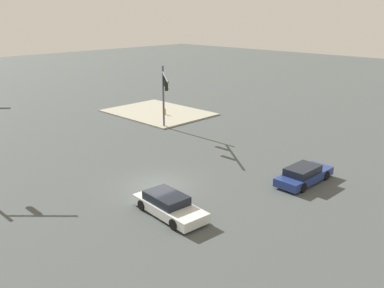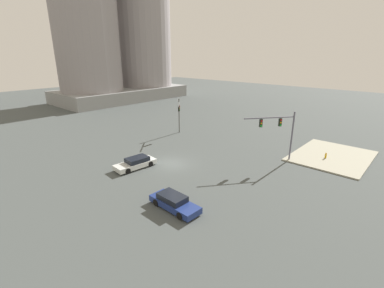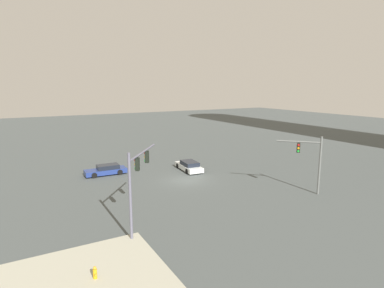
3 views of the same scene
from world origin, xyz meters
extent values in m
plane|color=#464C4B|center=(0.00, 0.00, 0.00)|extent=(181.14, 181.14, 0.00)
cube|color=#A5A28E|center=(15.63, -13.65, 0.07)|extent=(11.33, 8.53, 0.15)
cylinder|color=slate|center=(10.46, 9.00, 2.86)|extent=(0.20, 0.20, 5.71)
cylinder|color=slate|center=(8.97, 7.56, 5.12)|extent=(3.08, 2.98, 0.15)
cube|color=black|center=(8.99, 7.57, 4.52)|extent=(0.41, 0.41, 0.95)
cylinder|color=red|center=(9.10, 7.46, 4.82)|extent=(0.19, 0.18, 0.20)
cylinder|color=orange|center=(9.10, 7.46, 4.52)|extent=(0.19, 0.18, 0.20)
cylinder|color=green|center=(9.10, 7.46, 4.22)|extent=(0.19, 0.18, 0.20)
cylinder|color=#5A596A|center=(10.61, -10.05, 3.08)|extent=(0.20, 0.20, 6.15)
cylinder|color=#5A596A|center=(8.14, -8.14, 5.56)|extent=(5.03, 3.95, 0.15)
cube|color=black|center=(9.24, -8.99, 4.96)|extent=(0.41, 0.40, 0.95)
cylinder|color=red|center=(9.15, -9.12, 5.25)|extent=(0.19, 0.17, 0.20)
cylinder|color=orange|center=(9.15, -9.12, 4.95)|extent=(0.19, 0.17, 0.20)
cylinder|color=green|center=(9.15, -9.12, 4.65)|extent=(0.19, 0.17, 0.20)
cube|color=black|center=(7.33, -7.51, 4.96)|extent=(0.41, 0.40, 0.95)
cylinder|color=red|center=(7.23, -7.64, 5.25)|extent=(0.19, 0.17, 0.20)
cylinder|color=orange|center=(7.23, -7.64, 4.95)|extent=(0.19, 0.17, 0.20)
cylinder|color=green|center=(7.23, -7.64, 4.65)|extent=(0.19, 0.17, 0.20)
cube|color=gray|center=(24.21, 45.74, 1.64)|extent=(35.61, 17.74, 3.28)
cube|color=navy|center=(-6.71, -7.34, 0.44)|extent=(1.87, 4.87, 0.55)
cube|color=black|center=(-6.71, -7.05, 0.96)|extent=(1.60, 2.55, 0.50)
cylinder|color=black|center=(-5.94, -8.86, 0.32)|extent=(0.24, 0.65, 0.64)
cylinder|color=black|center=(-7.57, -8.81, 0.32)|extent=(0.24, 0.65, 0.64)
cylinder|color=black|center=(-5.86, -5.87, 0.32)|extent=(0.24, 0.65, 0.64)
cylinder|color=black|center=(-7.49, -5.82, 0.32)|extent=(0.24, 0.65, 0.64)
cube|color=silver|center=(-3.64, 2.31, 0.44)|extent=(5.02, 2.28, 0.55)
cube|color=black|center=(-3.35, 2.28, 0.96)|extent=(2.67, 1.85, 0.50)
cylinder|color=black|center=(-5.22, 1.57, 0.32)|extent=(0.66, 0.27, 0.64)
cylinder|color=black|center=(-5.07, 3.30, 0.32)|extent=(0.66, 0.27, 0.64)
cylinder|color=black|center=(-2.21, 1.31, 0.32)|extent=(0.66, 0.27, 0.64)
cylinder|color=black|center=(-2.06, 3.04, 0.32)|extent=(0.66, 0.27, 0.64)
cylinder|color=gold|center=(14.07, -13.31, 0.43)|extent=(0.22, 0.22, 0.55)
sphere|color=orange|center=(14.07, -13.31, 0.77)|extent=(0.18, 0.18, 0.18)
cylinder|color=orange|center=(14.23, -13.31, 0.45)|extent=(0.12, 0.10, 0.10)
camera|label=1|loc=(-19.48, 16.65, 11.14)|focal=38.63mm
camera|label=2|loc=(-20.74, -21.96, 12.64)|focal=25.22mm
camera|label=3|loc=(30.28, -16.44, 10.44)|focal=29.70mm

